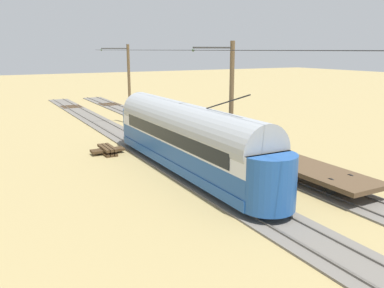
{
  "coord_description": "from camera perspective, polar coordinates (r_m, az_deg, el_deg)",
  "views": [
    {
      "loc": [
        13.8,
        23.54,
        7.47
      ],
      "look_at": [
        2.37,
        2.43,
        1.84
      ],
      "focal_mm": 37.75,
      "sensor_mm": 36.0,
      "label": 1
    }
  ],
  "objects": [
    {
      "name": "switch_stand",
      "position": [
        39.19,
        -1.2,
        3.25
      ],
      "size": [
        0.5,
        0.3,
        1.24
      ],
      "color": "black",
      "rests_on": "ground"
    },
    {
      "name": "spare_tie_stack",
      "position": [
        30.27,
        -11.87,
        -0.85
      ],
      "size": [
        2.4,
        2.4,
        0.54
      ],
      "color": "#47331E",
      "rests_on": "ground"
    },
    {
      "name": "vintage_streetcar",
      "position": [
        24.72,
        -0.78,
        1.05
      ],
      "size": [
        2.65,
        18.32,
        5.29
      ],
      "color": "#1E4C93",
      "rests_on": "ground"
    },
    {
      "name": "track_adjacent_siding",
      "position": [
        27.38,
        -3.14,
        -2.53
      ],
      "size": [
        2.8,
        80.0,
        0.18
      ],
      "color": "#666059",
      "rests_on": "ground"
    },
    {
      "name": "catenary_pole_mid_near",
      "position": [
        25.01,
        5.44,
        5.54
      ],
      "size": [
        2.9,
        0.28,
        7.98
      ],
      "color": "brown",
      "rests_on": "ground"
    },
    {
      "name": "catenary_pole_foreground",
      "position": [
        41.47,
        -8.97,
        8.46
      ],
      "size": [
        2.9,
        0.28,
        7.98
      ],
      "color": "brown",
      "rests_on": "ground"
    },
    {
      "name": "flatcar_adjacent",
      "position": [
        25.85,
        12.14,
        -1.92
      ],
      "size": [
        2.8,
        13.6,
        1.6
      ],
      "color": "brown",
      "rests_on": "ground"
    },
    {
      "name": "track_streetcar_siding",
      "position": [
        29.88,
        5.88,
        -1.24
      ],
      "size": [
        2.8,
        80.0,
        0.18
      ],
      "color": "#666059",
      "rests_on": "ground"
    },
    {
      "name": "overhead_wire_run",
      "position": [
        24.11,
        -0.6,
        13.13
      ],
      "size": [
        2.7,
        40.78,
        0.18
      ],
      "color": "black",
      "rests_on": "ground"
    },
    {
      "name": "ground_plane",
      "position": [
        28.29,
        1.88,
        -2.12
      ],
      "size": [
        220.0,
        220.0,
        0.0
      ],
      "primitive_type": "plane",
      "color": "#9E8956"
    }
  ]
}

